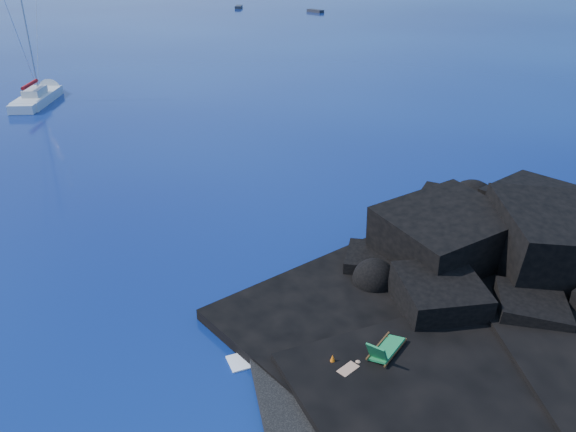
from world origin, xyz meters
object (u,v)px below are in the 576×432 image
(distant_boat_a, at_px, (239,8))
(distant_boat_b, at_px, (315,12))
(marker_cone, at_px, (332,361))
(sunbather, at_px, (348,371))
(sailboat, at_px, (39,103))
(deck_chair, at_px, (387,343))

(distant_boat_a, xyz_separation_m, distant_boat_b, (14.56, -14.84, 0.00))
(distant_boat_a, bearing_deg, marker_cone, -83.00)
(sunbather, bearing_deg, sailboat, 79.36)
(sailboat, distance_m, distant_boat_b, 89.15)
(deck_chair, xyz_separation_m, sunbather, (-1.59, -0.43, -0.43))
(distant_boat_a, height_order, distant_boat_b, distant_boat_a)
(deck_chair, bearing_deg, marker_cone, 139.18)
(sailboat, bearing_deg, deck_chair, -57.08)
(deck_chair, relative_size, sunbather, 0.95)
(marker_cone, bearing_deg, deck_chair, -2.67)
(deck_chair, bearing_deg, sunbather, 156.94)
(deck_chair, height_order, sunbather, deck_chair)
(distant_boat_b, bearing_deg, sailboat, -147.82)
(sailboat, height_order, distant_boat_b, sailboat)
(sunbather, xyz_separation_m, marker_cone, (-0.34, 0.52, 0.08))
(sunbather, relative_size, distant_boat_a, 0.40)
(sunbather, height_order, distant_boat_b, sunbather)
(sunbather, relative_size, marker_cone, 3.58)
(distant_boat_b, bearing_deg, deck_chair, -129.77)
(deck_chair, relative_size, marker_cone, 3.40)
(sunbather, height_order, distant_boat_a, sunbather)
(sailboat, height_order, sunbather, sailboat)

